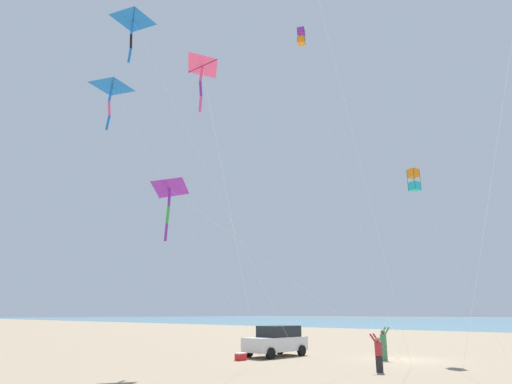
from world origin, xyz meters
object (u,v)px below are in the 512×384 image
(kite_delta_checkered_midright, at_px, (133,22))
(kite_box_purple_drifting, at_px, (302,37))
(parked_car, at_px, (276,341))
(kite_delta_long_streamer_right, at_px, (112,87))
(person_adult_flyer, at_px, (384,342))
(kite_box_magenta_far_left, at_px, (414,180))
(kite_delta_green_low_center, at_px, (202,68))
(person_child_green_jacket, at_px, (378,351))
(kite_delta_white_trailing, at_px, (169,189))
(cooler_box, at_px, (241,357))

(kite_delta_checkered_midright, bearing_deg, kite_box_purple_drifting, -178.08)
(parked_car, distance_m, kite_delta_long_streamer_right, 19.58)
(person_adult_flyer, height_order, kite_box_magenta_far_left, kite_box_magenta_far_left)
(person_adult_flyer, bearing_deg, kite_delta_green_low_center, 11.11)
(person_child_green_jacket, distance_m, kite_delta_long_streamer_right, 22.41)
(kite_delta_long_streamer_right, bearing_deg, kite_delta_white_trailing, 100.14)
(kite_delta_checkered_midright, bearing_deg, kite_delta_long_streamer_right, -111.64)
(cooler_box, distance_m, kite_delta_long_streamer_right, 18.82)
(parked_car, bearing_deg, kite_delta_checkered_midright, 15.56)
(kite_delta_long_streamer_right, relative_size, kite_delta_white_trailing, 1.41)
(parked_car, bearing_deg, kite_delta_white_trailing, 3.17)
(kite_box_purple_drifting, distance_m, kite_delta_checkered_midright, 14.17)
(cooler_box, height_order, kite_delta_green_low_center, kite_delta_green_low_center)
(parked_car, xyz_separation_m, person_adult_flyer, (-2.51, 6.11, 0.06))
(kite_delta_checkered_midright, bearing_deg, kite_delta_green_low_center, 86.74)
(parked_car, height_order, kite_delta_long_streamer_right, kite_delta_long_streamer_right)
(parked_car, bearing_deg, cooler_box, 1.88)
(kite_box_magenta_far_left, distance_m, kite_delta_green_low_center, 20.52)
(parked_car, xyz_separation_m, kite_box_magenta_far_left, (-6.43, 7.18, 10.55))
(kite_delta_checkered_midright, distance_m, kite_delta_green_low_center, 7.39)
(cooler_box, relative_size, kite_delta_checkered_midright, 0.04)
(cooler_box, distance_m, kite_delta_checkered_midright, 18.64)
(person_adult_flyer, bearing_deg, cooler_box, -46.26)
(person_child_green_jacket, bearing_deg, cooler_box, -84.82)
(kite_delta_long_streamer_right, xyz_separation_m, kite_delta_white_trailing, (-1.02, 5.73, -7.89))
(cooler_box, height_order, kite_box_purple_drifting, kite_box_purple_drifting)
(cooler_box, relative_size, kite_box_purple_drifting, 0.03)
(person_child_green_jacket, bearing_deg, parked_car, -106.17)
(parked_car, height_order, cooler_box, parked_car)
(person_adult_flyer, distance_m, kite_box_purple_drifting, 20.59)
(person_adult_flyer, distance_m, kite_delta_long_streamer_right, 23.22)
(parked_car, height_order, person_child_green_jacket, parked_car)
(kite_box_purple_drifting, bearing_deg, kite_delta_long_streamer_right, -42.81)
(kite_delta_long_streamer_right, height_order, kite_delta_checkered_midright, kite_delta_long_streamer_right)
(person_adult_flyer, distance_m, kite_box_magenta_far_left, 11.26)
(kite_delta_green_low_center, bearing_deg, cooler_box, -139.24)
(kite_box_purple_drifting, bearing_deg, person_child_green_jacket, 71.70)
(parked_car, bearing_deg, kite_box_magenta_far_left, 131.85)
(kite_box_purple_drifting, xyz_separation_m, kite_delta_long_streamer_right, (9.28, -8.60, -4.24))
(kite_delta_long_streamer_right, bearing_deg, cooler_box, 141.91)
(kite_box_magenta_far_left, height_order, kite_delta_white_trailing, kite_box_magenta_far_left)
(person_child_green_jacket, relative_size, kite_box_magenta_far_left, 0.14)
(parked_car, relative_size, kite_box_magenta_far_left, 0.35)
(kite_box_magenta_far_left, xyz_separation_m, kite_box_purple_drifting, (7.20, -3.82, 9.65))
(kite_delta_green_low_center, bearing_deg, kite_box_purple_drifting, -155.62)
(kite_box_purple_drifting, height_order, kite_delta_long_streamer_right, kite_box_purple_drifting)
(person_child_green_jacket, height_order, kite_delta_checkered_midright, kite_delta_checkered_midright)
(cooler_box, xyz_separation_m, person_adult_flyer, (-5.74, 6.00, 0.80))
(parked_car, relative_size, kite_delta_long_streamer_right, 0.25)
(person_adult_flyer, height_order, kite_delta_checkered_midright, kite_delta_checkered_midright)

